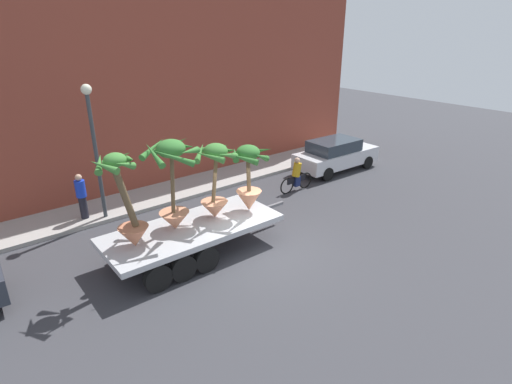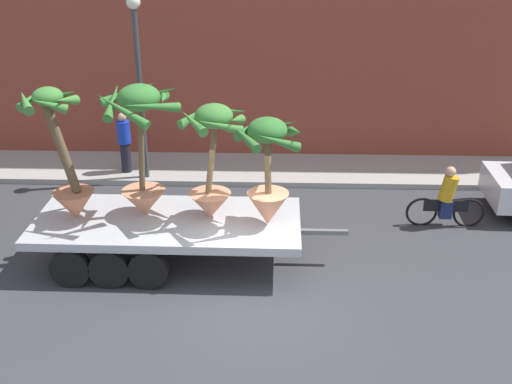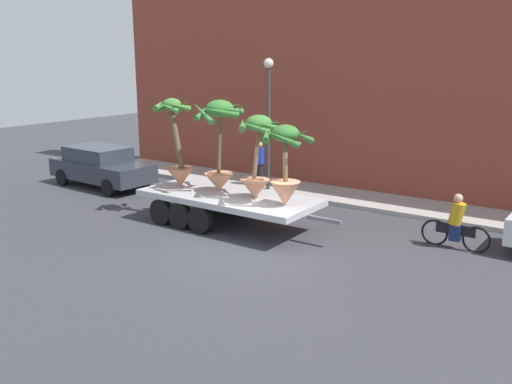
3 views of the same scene
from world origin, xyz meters
The scene contains 12 objects.
ground_plane centered at (0.00, 0.00, 0.00)m, with size 60.00×60.00×0.00m, color #38383D.
sidewalk centered at (0.00, 6.10, 0.07)m, with size 24.00×2.20×0.15m, color #A39E99.
building_facade centered at (0.00, 7.80, 4.84)m, with size 24.00×1.20×9.67m, color brown.
flatbed_trailer centered at (-2.12, 1.13, 0.76)m, with size 6.55×2.41×0.98m.
potted_palm_rear centered at (0.23, 0.96, 2.14)m, with size 1.52×1.45×2.27m.
potted_palm_middle centered at (-0.90, 1.24, 2.25)m, with size 1.46×1.48×2.45m.
potted_palm_front centered at (-2.33, 1.32, 2.54)m, with size 1.74×1.79×2.81m.
potted_palm_extra centered at (-3.87, 1.08, 2.20)m, with size 1.34×1.23×2.80m.
cyclist centered at (4.39, 2.92, 0.67)m, with size 1.84×0.35×1.54m.
parked_car centered at (7.77, 3.64, 0.83)m, with size 4.49×1.93×1.58m.
pedestrian_near_gate centered at (-3.81, 5.66, 1.04)m, with size 0.36×0.36×1.71m.
street_lamp centered at (-3.17, 5.30, 3.23)m, with size 0.36×0.36×4.83m.
Camera 1 is at (-7.52, -8.97, 6.84)m, focal length 28.83 mm.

